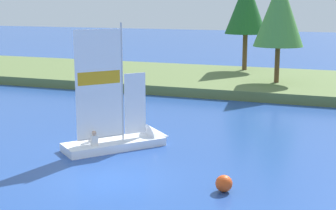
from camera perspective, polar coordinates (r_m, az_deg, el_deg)
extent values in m
plane|color=#234793|center=(19.04, -6.44, -8.47)|extent=(200.00, 200.00, 0.00)
cube|color=#5B703D|center=(40.50, 8.71, 2.66)|extent=(80.00, 13.01, 0.68)
cylinder|color=brown|center=(44.60, 8.63, 5.93)|extent=(0.40, 0.40, 3.12)
cone|color=#1E5B23|center=(44.40, 8.79, 10.99)|extent=(3.57, 3.57, 4.75)
cylinder|color=brown|center=(37.96, 12.16, 4.48)|extent=(0.35, 0.35, 2.64)
cone|color=#47893D|center=(37.70, 12.41, 10.20)|extent=(3.60, 3.60, 4.93)
cube|color=white|center=(23.06, -6.09, -4.41)|extent=(4.10, 4.51, 0.36)
cone|color=white|center=(24.02, -1.11, -3.69)|extent=(1.81, 1.78, 1.41)
cylinder|color=#B7B7BC|center=(22.64, -5.18, 2.58)|extent=(0.08, 0.08, 5.25)
cube|color=white|center=(22.21, -7.74, 2.34)|extent=(1.41, 1.70, 4.74)
cube|color=orange|center=(22.17, -7.76, 3.05)|extent=(1.27, 1.54, 0.57)
cube|color=white|center=(23.08, -3.72, 0.18)|extent=(0.69, 0.83, 2.79)
cylinder|color=#B7B7BC|center=(22.71, -7.58, -3.65)|extent=(1.43, 1.72, 0.06)
cube|color=silver|center=(22.25, -8.29, -3.97)|extent=(0.33, 0.34, 0.46)
sphere|color=tan|center=(22.16, -8.32, -3.13)|extent=(0.20, 0.20, 0.20)
cube|color=silver|center=(22.92, -8.55, -3.47)|extent=(0.33, 0.34, 0.49)
sphere|color=tan|center=(22.83, -8.58, -2.60)|extent=(0.20, 0.20, 0.20)
sphere|color=#E54C19|center=(17.90, 6.30, -8.77)|extent=(0.60, 0.60, 0.60)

